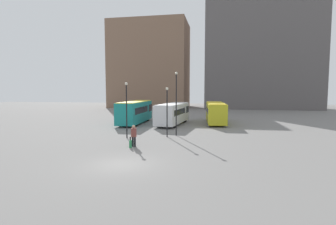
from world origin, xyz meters
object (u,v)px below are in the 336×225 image
Objects in this scene: bus_1 at (173,113)px; traveler at (134,134)px; lamp_post_2 at (176,99)px; bus_2 at (216,112)px; lamp_post_1 at (127,105)px; bus_0 at (135,111)px; suitcase at (130,144)px; lamp_post_0 at (167,108)px.

traveler is (-0.81, -14.88, -0.50)m from bus_1.
bus_2 is at bearing 70.77° from lamp_post_2.
bus_0 is at bearing 103.79° from lamp_post_1.
bus_0 is 11.87m from lamp_post_2.
bus_2 is at bearing -60.08° from bus_1.
bus_0 reaches higher than bus_2.
lamp_post_2 reaches higher than bus_1.
suitcase is at bearing 154.87° from bus_2.
lamp_post_2 is at bearing -38.16° from traveler.
lamp_post_2 is at bearing 27.44° from lamp_post_1.
bus_2 is 19.32m from suitcase.
bus_2 reaches higher than bus_1.
bus_1 reaches higher than traveler.
lamp_post_1 is (-3.85, -1.40, 0.26)m from lamp_post_0.
bus_0 is at bearing 123.60° from lamp_post_0.
bus_2 is at bearing -35.16° from traveler.
bus_2 reaches higher than suitcase.
lamp_post_1 is at bearing -152.56° from lamp_post_2.
lamp_post_0 is (-4.78, -12.45, 1.41)m from bus_2.
bus_1 is 5.22× the size of traveler.
lamp_post_2 is (2.82, 6.59, 3.55)m from suitcase.
traveler is at bearing -28.94° from suitcase.
suitcase is 0.17× the size of lamp_post_1.
bus_2 is at bearing 68.99° from lamp_post_0.
suitcase is 0.18× the size of lamp_post_0.
bus_2 reaches higher than traveler.
lamp_post_1 is 5.25m from lamp_post_2.
bus_2 is at bearing 58.08° from lamp_post_1.
bus_2 is 18.77m from traveler.
suitcase is (-6.82, -18.03, -1.29)m from bus_2.
lamp_post_0 is at bearing 20.04° from lamp_post_1.
bus_1 is 14.92m from traveler.
traveler is 0.28× the size of lamp_post_2.
bus_2 is 10.45× the size of suitcase.
bus_0 is at bearing 2.19° from suitcase.
lamp_post_1 is at bearing 9.11° from suitcase.
lamp_post_2 reaches higher than lamp_post_1.
bus_0 is 10.77× the size of suitcase.
bus_2 is (11.43, 2.44, -0.11)m from bus_0.
lamp_post_0 is 4.10m from lamp_post_1.
lamp_post_2 is at bearing 156.35° from bus_2.
bus_0 is 1.04× the size of bus_1.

